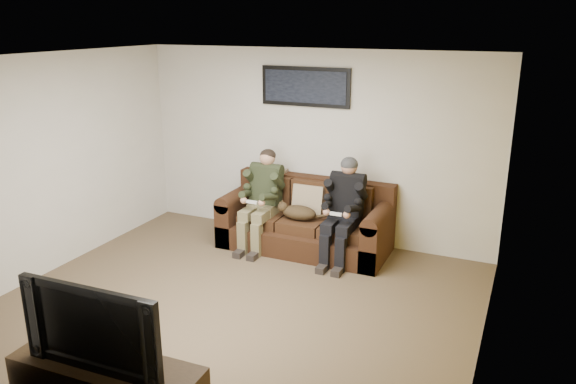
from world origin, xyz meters
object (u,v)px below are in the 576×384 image
at_px(person_left, 262,193).
at_px(person_right, 344,204).
at_px(cat, 298,212).
at_px(framed_poster, 305,87).
at_px(sofa, 307,222).
at_px(television, 101,322).

relative_size(person_left, person_right, 0.99).
bearing_deg(cat, framed_poster, 103.95).
height_order(sofa, television, television).
relative_size(sofa, television, 1.87).
bearing_deg(person_left, sofa, 18.01).
height_order(cat, television, television).
xyz_separation_m(person_left, framed_poster, (0.37, 0.57, 1.37)).
distance_m(person_left, television, 3.62).
height_order(sofa, person_left, person_left).
xyz_separation_m(person_right, framed_poster, (-0.77, 0.57, 1.36)).
xyz_separation_m(cat, framed_poster, (-0.14, 0.58, 1.56)).
distance_m(person_left, cat, 0.55).
xyz_separation_m(sofa, framed_poster, (-0.20, 0.39, 1.76)).
bearing_deg(person_left, cat, -0.94).
xyz_separation_m(cat, television, (-0.05, -3.58, 0.28)).
bearing_deg(television, cat, 87.62).
xyz_separation_m(sofa, cat, (-0.06, -0.19, 0.20)).
distance_m(sofa, television, 3.81).
distance_m(cat, framed_poster, 1.67).
bearing_deg(sofa, person_left, -161.99).
relative_size(person_left, television, 1.09).
bearing_deg(sofa, framed_poster, 117.35).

